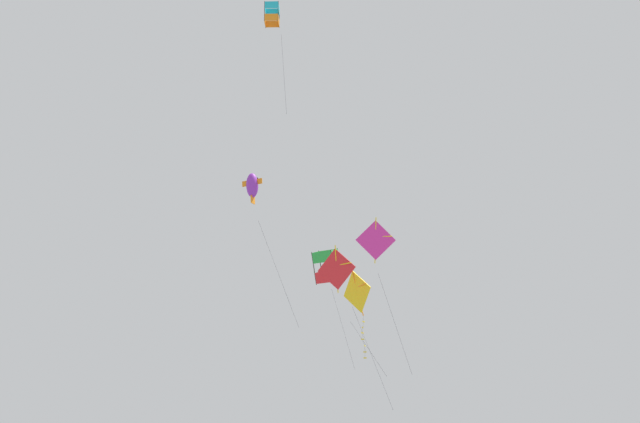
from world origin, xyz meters
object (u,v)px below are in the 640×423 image
Objects in this scene: kite_box_highest at (327,266)px; kite_diamond_upper_right at (376,241)px; kite_fish_near_left at (252,186)px; kite_box_low_drifter at (272,15)px; kite_diamond_far_centre at (357,292)px; kite_diamond_mid_left at (337,270)px.

kite_box_highest is 0.96× the size of kite_diamond_upper_right.
kite_fish_near_left reaches higher than kite_box_highest.
kite_box_low_drifter reaches higher than kite_box_highest.
kite_box_low_drifter is (0.54, 1.26, 10.23)m from kite_fish_near_left.
kite_diamond_upper_right is at bearing -40.05° from kite_diamond_far_centre.
kite_diamond_mid_left is 2.83m from kite_diamond_upper_right.
kite_diamond_far_centre is (-3.14, -2.73, -1.51)m from kite_diamond_upper_right.
kite_fish_near_left is (10.31, 1.32, 1.11)m from kite_box_highest.
kite_diamond_mid_left is 1.15× the size of kite_box_low_drifter.
kite_diamond_upper_right is 1.39× the size of kite_diamond_far_centre.
kite_diamond_upper_right is (0.53, 2.60, 0.97)m from kite_diamond_mid_left.
kite_box_low_drifter reaches higher than kite_diamond_upper_right.
kite_fish_near_left is (3.84, -5.22, 2.80)m from kite_diamond_upper_right.
kite_box_highest reaches higher than kite_diamond_upper_right.
kite_diamond_upper_right is at bearing 19.35° from kite_box_low_drifter.
kite_diamond_far_centre is (-6.98, 2.49, -4.31)m from kite_fish_near_left.
kite_fish_near_left is at bearing 128.26° from kite_box_low_drifter.
kite_diamond_upper_right is 0.97× the size of kite_fish_near_left.
kite_diamond_mid_left is 6.34m from kite_fish_near_left.
kite_box_low_drifter reaches higher than kite_diamond_far_centre.
kite_fish_near_left is at bearing -90.94° from kite_box_highest.
kite_diamond_mid_left is at bearing 46.03° from kite_box_low_drifter.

